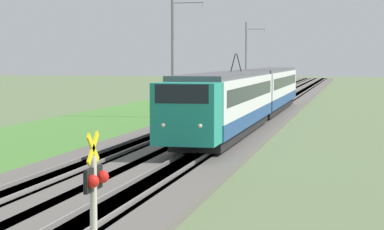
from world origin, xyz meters
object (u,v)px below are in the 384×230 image
at_px(crossing_signal_far, 95,220).
at_px(catenary_mast_far, 246,58).
at_px(passenger_train, 252,93).
at_px(catenary_mast_mid, 173,54).

relative_size(crossing_signal_far, catenary_mast_far, 0.37).
distance_m(passenger_train, catenary_mast_far, 45.19).
xyz_separation_m(passenger_train, catenary_mast_mid, (4.71, 6.72, 2.74)).
distance_m(crossing_signal_far, catenary_mast_far, 85.71).
bearing_deg(catenary_mast_far, crossing_signal_far, -173.46).
bearing_deg(passenger_train, crossing_signal_far, 4.28).
distance_m(catenary_mast_mid, catenary_mast_far, 39.90).
distance_m(passenger_train, catenary_mast_mid, 8.66).
relative_size(catenary_mast_mid, catenary_mast_far, 1.04).
bearing_deg(catenary_mast_far, passenger_train, -171.43).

